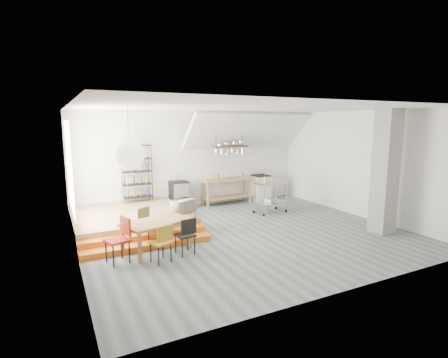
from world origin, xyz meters
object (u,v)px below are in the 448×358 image
stove (260,187)px  rolling_cart (270,193)px  mini_fridge (179,195)px  dining_table (156,224)px

stove → rolling_cart: size_ratio=1.10×
stove → rolling_cart: bearing=-112.6°
rolling_cart → mini_fridge: 3.00m
dining_table → rolling_cart: (4.16, 1.65, 0.02)m
rolling_cart → mini_fridge: bearing=138.2°
dining_table → rolling_cart: bearing=2.8°
rolling_cart → mini_fridge: rolling_cart is taller
stove → rolling_cart: (-0.71, -1.70, 0.16)m
stove → dining_table: size_ratio=0.71×
rolling_cart → stove: bearing=61.2°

